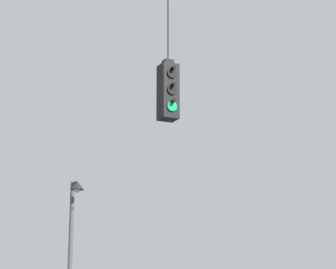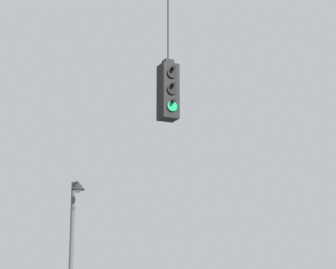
{
  "view_description": "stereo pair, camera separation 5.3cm",
  "coord_description": "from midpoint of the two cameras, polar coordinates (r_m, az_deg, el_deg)",
  "views": [
    {
      "loc": [
        -4.67,
        -11.27,
        1.94
      ],
      "look_at": [
        0.54,
        -0.28,
        4.92
      ],
      "focal_mm": 70.0,
      "sensor_mm": 36.0,
      "label": 1
    },
    {
      "loc": [
        -4.62,
        -11.29,
        1.94
      ],
      "look_at": [
        0.54,
        -0.28,
        4.92
      ],
      "focal_mm": 70.0,
      "sensor_mm": 36.0,
      "label": 2
    }
  ],
  "objects": [
    {
      "name": "street_lamp",
      "position": [
        17.86,
        -8.42,
        -9.3
      ],
      "size": [
        0.38,
        0.66,
        4.95
      ],
      "color": "#515156",
      "rests_on": "ground_plane"
    },
    {
      "name": "traffic_light_near_right_pole",
      "position": [
        12.75,
        -0.1,
        3.86
      ],
      "size": [
        0.34,
        0.46,
        3.53
      ],
      "color": "black"
    }
  ]
}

